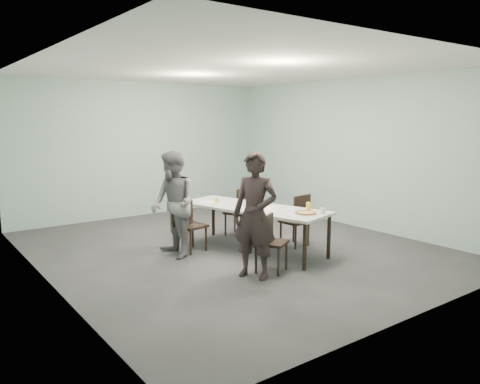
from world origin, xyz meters
TOP-DOWN VIEW (x-y plane):
  - ground at (0.00, 0.00)m, footprint 7.00×7.00m
  - room_shell at (0.00, 0.00)m, footprint 6.02×7.02m
  - table at (0.19, -0.32)m, footprint 1.55×2.74m
  - chair_near_left at (-0.34, -1.38)m, footprint 0.64×0.57m
  - chair_far_left at (-0.74, 0.24)m, footprint 0.64×0.49m
  - chair_near_right at (1.04, -0.51)m, footprint 0.63×0.46m
  - chair_far_right at (0.70, 0.74)m, footprint 0.65×0.55m
  - diner_near at (-0.61, -1.39)m, footprint 0.67×0.76m
  - diner_far at (-1.04, 0.15)m, footprint 0.71×0.87m
  - pizza at (0.45, -1.29)m, footprint 0.34×0.34m
  - side_plate at (0.47, -0.89)m, footprint 0.18×0.18m
  - beer_glass at (0.62, -1.19)m, footprint 0.08×0.08m
  - water_tumbler at (0.68, -1.43)m, footprint 0.08×0.08m
  - tealight at (0.25, -0.53)m, footprint 0.06×0.06m
  - amber_tumbler at (-0.08, 0.34)m, footprint 0.07×0.07m
  - menu at (-0.21, 0.47)m, footprint 0.35×0.29m

SIDE VIEW (x-z plane):
  - ground at x=0.00m, z-range 0.00..0.00m
  - chair_near_left at x=-0.34m, z-range 0.07..0.94m
  - chair_far_left at x=-0.74m, z-range 0.07..0.94m
  - chair_near_right at x=1.04m, z-range 0.07..0.94m
  - chair_far_right at x=0.70m, z-range 0.07..0.94m
  - table at x=0.19m, z-range 0.32..1.07m
  - menu at x=-0.21m, z-range 0.75..0.76m
  - side_plate at x=0.47m, z-range 0.75..0.76m
  - pizza at x=0.45m, z-range 0.75..0.79m
  - tealight at x=0.25m, z-range 0.75..0.79m
  - amber_tumbler at x=-0.08m, z-range 0.75..0.83m
  - water_tumbler at x=0.68m, z-range 0.75..0.84m
  - beer_glass at x=0.62m, z-range 0.75..0.90m
  - diner_far at x=-1.04m, z-range 0.00..1.71m
  - diner_near at x=-0.61m, z-range 0.00..1.76m
  - room_shell at x=0.00m, z-range 0.52..3.53m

